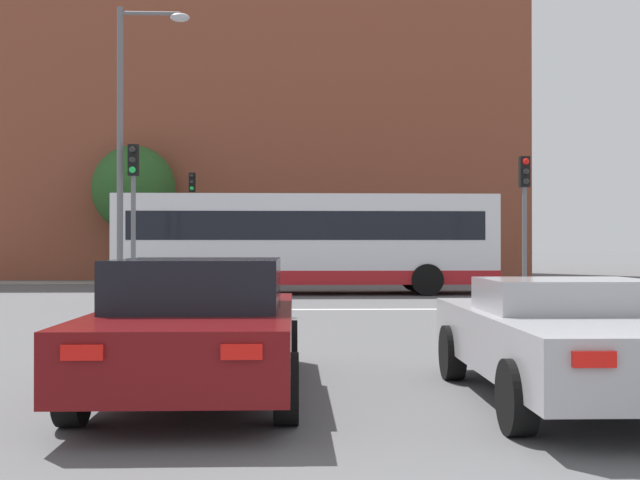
{
  "coord_description": "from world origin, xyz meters",
  "views": [
    {
      "loc": [
        -0.78,
        -3.11,
        1.59
      ],
      "look_at": [
        0.14,
        20.43,
        1.74
      ],
      "focal_mm": 45.0,
      "sensor_mm": 36.0,
      "label": 1
    }
  ],
  "objects_px": {
    "car_roadster_right": "(568,338)",
    "traffic_light_near_right": "(525,205)",
    "car_saloon_left": "(200,324)",
    "traffic_light_near_left": "(133,198)",
    "traffic_light_far_left": "(192,210)",
    "pedestrian_waiting": "(305,259)",
    "bus_crossing_lead": "(306,241)",
    "street_lamp_junction": "(131,126)"
  },
  "relations": [
    {
      "from": "street_lamp_junction",
      "to": "traffic_light_far_left",
      "type": "bearing_deg",
      "value": 89.74
    },
    {
      "from": "car_roadster_right",
      "to": "bus_crossing_lead",
      "type": "xyz_separation_m",
      "value": [
        -2.27,
        18.08,
        1.07
      ]
    },
    {
      "from": "pedestrian_waiting",
      "to": "bus_crossing_lead",
      "type": "bearing_deg",
      "value": 117.31
    },
    {
      "from": "traffic_light_far_left",
      "to": "traffic_light_near_left",
      "type": "relative_size",
      "value": 1.1
    },
    {
      "from": "pedestrian_waiting",
      "to": "car_saloon_left",
      "type": "bearing_deg",
      "value": 114.69
    },
    {
      "from": "car_saloon_left",
      "to": "traffic_light_near_right",
      "type": "bearing_deg",
      "value": 59.89
    },
    {
      "from": "car_roadster_right",
      "to": "traffic_light_near_right",
      "type": "xyz_separation_m",
      "value": [
        3.31,
        12.63,
        1.99
      ]
    },
    {
      "from": "traffic_light_far_left",
      "to": "car_roadster_right",
      "type": "bearing_deg",
      "value": -74.84
    },
    {
      "from": "car_saloon_left",
      "to": "pedestrian_waiting",
      "type": "relative_size",
      "value": 2.93
    },
    {
      "from": "bus_crossing_lead",
      "to": "car_roadster_right",
      "type": "bearing_deg",
      "value": -172.84
    },
    {
      "from": "car_roadster_right",
      "to": "street_lamp_junction",
      "type": "bearing_deg",
      "value": 118.99
    },
    {
      "from": "traffic_light_far_left",
      "to": "pedestrian_waiting",
      "type": "xyz_separation_m",
      "value": [
        4.71,
        1.42,
        -2.06
      ]
    },
    {
      "from": "car_roadster_right",
      "to": "pedestrian_waiting",
      "type": "height_order",
      "value": "pedestrian_waiting"
    },
    {
      "from": "car_roadster_right",
      "to": "pedestrian_waiting",
      "type": "distance_m",
      "value": 26.71
    },
    {
      "from": "car_saloon_left",
      "to": "pedestrian_waiting",
      "type": "bearing_deg",
      "value": 86.73
    },
    {
      "from": "car_roadster_right",
      "to": "traffic_light_near_right",
      "type": "height_order",
      "value": "traffic_light_near_right"
    },
    {
      "from": "traffic_light_far_left",
      "to": "pedestrian_waiting",
      "type": "height_order",
      "value": "traffic_light_far_left"
    },
    {
      "from": "traffic_light_near_left",
      "to": "pedestrian_waiting",
      "type": "distance_m",
      "value": 14.93
    },
    {
      "from": "traffic_light_near_right",
      "to": "traffic_light_near_left",
      "type": "relative_size",
      "value": 0.94
    },
    {
      "from": "car_roadster_right",
      "to": "traffic_light_far_left",
      "type": "distance_m",
      "value": 26.23
    },
    {
      "from": "car_roadster_right",
      "to": "bus_crossing_lead",
      "type": "distance_m",
      "value": 18.26
    },
    {
      "from": "car_roadster_right",
      "to": "bus_crossing_lead",
      "type": "relative_size",
      "value": 0.37
    },
    {
      "from": "traffic_light_near_left",
      "to": "traffic_light_near_right",
      "type": "bearing_deg",
      "value": 0.4
    },
    {
      "from": "pedestrian_waiting",
      "to": "traffic_light_far_left",
      "type": "bearing_deg",
      "value": 45.09
    },
    {
      "from": "traffic_light_near_right",
      "to": "bus_crossing_lead",
      "type": "bearing_deg",
      "value": 135.7
    },
    {
      "from": "traffic_light_near_left",
      "to": "pedestrian_waiting",
      "type": "bearing_deg",
      "value": 71.59
    },
    {
      "from": "car_roadster_right",
      "to": "traffic_light_near_left",
      "type": "distance_m",
      "value": 14.44
    },
    {
      "from": "car_roadster_right",
      "to": "traffic_light_far_left",
      "type": "relative_size",
      "value": 0.99
    },
    {
      "from": "car_roadster_right",
      "to": "traffic_light_near_right",
      "type": "distance_m",
      "value": 13.21
    },
    {
      "from": "traffic_light_near_right",
      "to": "car_roadster_right",
      "type": "bearing_deg",
      "value": -104.7
    },
    {
      "from": "car_saloon_left",
      "to": "bus_crossing_lead",
      "type": "xyz_separation_m",
      "value": [
        1.5,
        17.5,
        0.98
      ]
    },
    {
      "from": "traffic_light_near_right",
      "to": "pedestrian_waiting",
      "type": "distance_m",
      "value": 15.1
    },
    {
      "from": "traffic_light_near_right",
      "to": "car_saloon_left",
      "type": "bearing_deg",
      "value": -120.48
    },
    {
      "from": "traffic_light_near_right",
      "to": "traffic_light_far_left",
      "type": "height_order",
      "value": "traffic_light_far_left"
    },
    {
      "from": "street_lamp_junction",
      "to": "car_saloon_left",
      "type": "bearing_deg",
      "value": -75.65
    },
    {
      "from": "car_saloon_left",
      "to": "car_roadster_right",
      "type": "relative_size",
      "value": 1.09
    },
    {
      "from": "bus_crossing_lead",
      "to": "street_lamp_junction",
      "type": "xyz_separation_m",
      "value": [
        -4.61,
        -5.35,
        2.92
      ]
    },
    {
      "from": "car_saloon_left",
      "to": "car_roadster_right",
      "type": "height_order",
      "value": "car_saloon_left"
    },
    {
      "from": "car_roadster_right",
      "to": "pedestrian_waiting",
      "type": "relative_size",
      "value": 2.7
    },
    {
      "from": "car_roadster_right",
      "to": "pedestrian_waiting",
      "type": "bearing_deg",
      "value": 95.14
    },
    {
      "from": "car_roadster_right",
      "to": "street_lamp_junction",
      "type": "relative_size",
      "value": 0.59
    },
    {
      "from": "car_saloon_left",
      "to": "street_lamp_junction",
      "type": "xyz_separation_m",
      "value": [
        -3.11,
        12.15,
        3.9
      ]
    }
  ]
}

